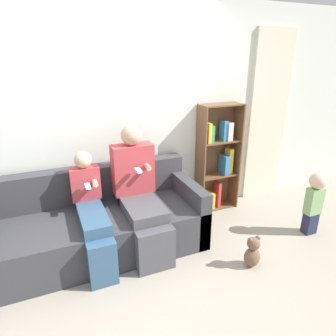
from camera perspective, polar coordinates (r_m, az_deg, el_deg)
name	(u,v)px	position (r m, az deg, el deg)	size (l,w,h in m)	color
ground_plane	(147,271)	(3.05, -3.96, -19.02)	(14.00, 14.00, 0.00)	#9E9384
back_wall	(114,120)	(3.41, -10.34, 9.04)	(10.00, 0.06, 2.55)	silver
curtain_panel	(268,118)	(4.37, 18.44, 9.03)	(0.60, 0.04, 2.28)	beige
couch	(98,225)	(3.26, -13.22, -10.54)	(2.15, 0.90, 0.82)	#38383D
adult_seated	(139,189)	(3.08, -5.49, -4.03)	(0.43, 0.83, 1.29)	#47474C
child_seated	(92,212)	(2.99, -14.26, -8.16)	(0.29, 0.84, 1.06)	#335170
toddler_standing	(314,200)	(3.75, 26.09, -5.43)	(0.18, 0.18, 0.74)	#232842
bookshelf	(218,158)	(3.93, 9.42, 1.95)	(0.54, 0.25, 1.39)	brown
teddy_bear	(253,252)	(3.12, 15.80, -15.22)	(0.17, 0.14, 0.33)	brown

